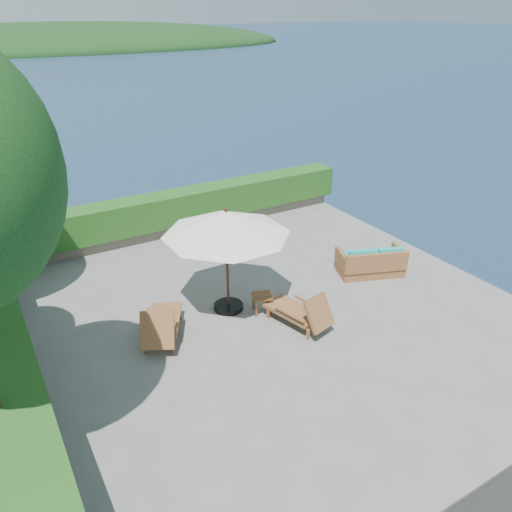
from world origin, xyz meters
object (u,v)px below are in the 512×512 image
lounge_right (301,311)px  side_table (262,298)px  lounge_left (161,324)px  wicker_loveseat (371,263)px  patio_umbrella (226,224)px

lounge_right → side_table: size_ratio=3.11×
side_table → lounge_left: bearing=176.1°
side_table → wicker_loveseat: size_ratio=0.29×
side_table → lounge_right: bearing=-64.4°
lounge_left → wicker_loveseat: lounge_left is taller
patio_umbrella → wicker_loveseat: 4.68m
lounge_right → side_table: lounge_right is taller
patio_umbrella → wicker_loveseat: size_ratio=1.96×
patio_umbrella → lounge_right: size_ratio=2.21×
patio_umbrella → lounge_right: 2.66m
patio_umbrella → lounge_right: (1.10, -1.53, -1.87)m
lounge_left → wicker_loveseat: size_ratio=0.94×
patio_umbrella → side_table: (0.63, -0.55, -1.88)m
patio_umbrella → lounge_left: size_ratio=2.08×
lounge_left → patio_umbrella: bearing=39.8°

